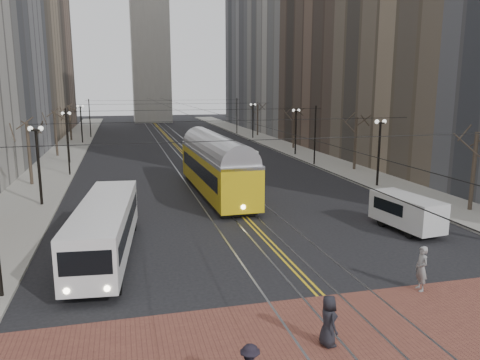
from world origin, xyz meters
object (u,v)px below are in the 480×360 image
rear_bus (225,160)px  pedestrian_b (421,268)px  streetcar (216,171)px  pedestrian_a (328,321)px  sedan_grey (249,170)px  cargo_van (406,214)px  sedan_silver (215,144)px  transit_bus (105,231)px

rear_bus → pedestrian_b: bearing=-87.1°
streetcar → pedestrian_a: bearing=-93.5°
rear_bus → sedan_grey: 2.51m
cargo_van → pedestrian_a: (-10.05, -10.71, -0.18)m
pedestrian_a → sedan_grey: bearing=-12.6°
sedan_silver → transit_bus: bearing=-116.3°
sedan_grey → cargo_van: bearing=-70.9°
streetcar → rear_bus: (2.30, 7.25, -0.26)m
rear_bus → cargo_van: size_ratio=2.54×
sedan_silver → cargo_van: bearing=-91.9°
transit_bus → streetcar: size_ratio=0.72×
sedan_silver → rear_bus: bearing=-106.0°
transit_bus → sedan_silver: (13.55, 39.96, -0.71)m
transit_bus → sedan_silver: bearing=77.0°
transit_bus → rear_bus: (10.62, 20.10, 0.18)m
cargo_van → sedan_silver: size_ratio=1.11×
sedan_grey → pedestrian_b: bearing=-84.0°
rear_bus → sedan_silver: size_ratio=2.83×
transit_bus → streetcar: bearing=62.8°
sedan_silver → pedestrian_a: pedestrian_a is taller
streetcar → rear_bus: 7.61m
rear_bus → cargo_van: (6.91, -19.85, -0.54)m
sedan_grey → pedestrian_a: bearing=-95.0°
transit_bus → pedestrian_b: size_ratio=5.85×
streetcar → sedan_grey: bearing=53.6°
transit_bus → pedestrian_a: 12.86m
rear_bus → sedan_grey: size_ratio=2.94×
sedan_silver → pedestrian_b: pedestrian_b is taller
streetcar → pedestrian_a: (-0.84, -23.31, -0.97)m
pedestrian_b → transit_bus: bearing=-112.6°
sedan_grey → pedestrian_a: 30.21m
streetcar → rear_bus: streetcar is taller
sedan_silver → pedestrian_a: (-6.08, -50.41, 0.18)m
transit_bus → cargo_van: 17.53m
cargo_van → rear_bus: bearing=102.1°
streetcar → sedan_grey: streetcar is taller
rear_bus → cargo_van: rear_bus is taller
streetcar → sedan_grey: size_ratio=3.77×
sedan_grey → pedestrian_b: (0.38, -26.68, 0.27)m
streetcar → pedestrian_b: size_ratio=8.11×
cargo_van → sedan_silver: (-3.97, 39.70, -0.36)m
sedan_grey → rear_bus: bearing=164.8°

